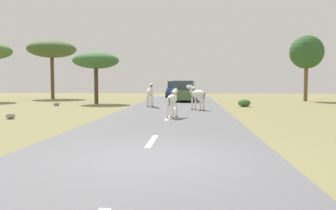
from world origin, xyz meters
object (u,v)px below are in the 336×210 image
object	(u,v)px
car_0	(184,92)
rock_0	(11,116)
tree_2	(52,50)
zebra_0	(150,92)
tree_3	(96,61)
zebra_1	(173,100)
zebra_2	(197,94)
car_1	(175,90)
rock_1	(56,104)
tree_4	(307,52)
bush_1	(244,103)

from	to	relation	value
car_0	rock_0	xyz separation A→B (m)	(-7.50, -14.18, -0.71)
tree_2	rock_0	xyz separation A→B (m)	(6.04, -19.27, -4.83)
zebra_0	rock_0	distance (m)	9.22
tree_3	rock_0	size ratio (longest dim) A/B	9.66
zebra_1	zebra_2	size ratio (longest dim) A/B	0.95
zebra_2	tree_3	size ratio (longest dim) A/B	0.38
tree_3	car_0	bearing A→B (deg)	23.27
car_0	zebra_2	bearing A→B (deg)	-79.88
car_0	tree_2	xyz separation A→B (m)	(-13.55, 5.10, 4.12)
tree_3	rock_0	bearing A→B (deg)	-93.81
zebra_1	car_1	xyz separation A→B (m)	(-0.92, 21.58, -0.02)
car_1	rock_1	size ratio (longest dim) A/B	9.73
car_1	tree_3	bearing A→B (deg)	60.67
zebra_1	tree_2	world-z (taller)	tree_2
zebra_1	rock_0	xyz separation A→B (m)	(-7.28, -0.56, -0.73)
tree_2	zebra_2	bearing A→B (deg)	-44.52
tree_3	tree_4	world-z (taller)	tree_4
rock_0	car_1	bearing A→B (deg)	73.98
zebra_1	zebra_0	bearing A→B (deg)	116.77
zebra_1	tree_4	xyz separation A→B (m)	(10.84, 15.56, 3.39)
car_1	zebra_2	bearing A→B (deg)	94.86
zebra_2	rock_0	distance (m)	9.85
zebra_1	tree_4	distance (m)	19.26
tree_2	tree_4	world-z (taller)	tree_2
car_0	tree_3	size ratio (longest dim) A/B	1.13
zebra_2	tree_2	distance (m)	20.69
car_1	tree_4	world-z (taller)	tree_4
tree_4	tree_2	bearing A→B (deg)	172.56
tree_2	zebra_0	bearing A→B (deg)	-45.97
zebra_0	tree_3	world-z (taller)	tree_3
tree_2	tree_4	xyz separation A→B (m)	(24.16, -3.16, -0.71)
zebra_0	rock_1	world-z (taller)	zebra_0
tree_2	tree_3	size ratio (longest dim) A/B	1.48
zebra_1	tree_3	size ratio (longest dim) A/B	0.36
bush_1	car_0	bearing A→B (deg)	127.61
tree_3	bush_1	xyz separation A→B (m)	(10.95, -2.54, -3.04)
car_0	car_1	bearing A→B (deg)	102.53
zebra_0	tree_3	xyz separation A→B (m)	(-4.67, 3.86, 2.29)
car_1	bush_1	bearing A→B (deg)	109.67
car_0	rock_1	xyz separation A→B (m)	(-8.89, -5.52, -0.71)
zebra_0	car_0	xyz separation A→B (m)	(2.08, 6.76, -0.15)
car_1	tree_4	distance (m)	13.64
zebra_1	bush_1	world-z (taller)	zebra_1
zebra_0	tree_2	world-z (taller)	tree_2
tree_2	rock_1	world-z (taller)	tree_2
zebra_2	tree_3	distance (m)	10.16
zebra_0	rock_0	xyz separation A→B (m)	(-5.42, -7.41, -0.86)
rock_1	zebra_0	bearing A→B (deg)	-10.39
zebra_1	tree_2	distance (m)	23.33
tree_2	tree_4	distance (m)	24.37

